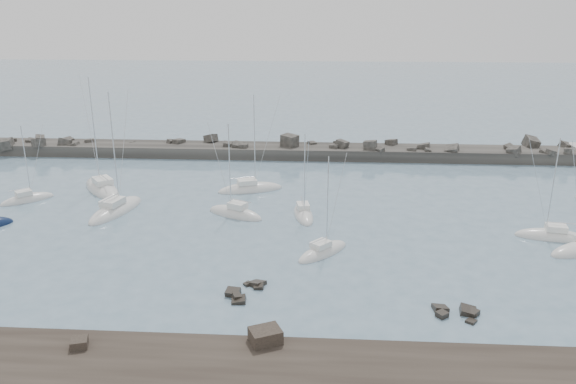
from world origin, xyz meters
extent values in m
plane|color=slate|center=(0.00, 0.00, 0.00)|extent=(400.00, 400.00, 0.00)
cube|color=black|center=(-1.24, -16.76, 0.88)|extent=(2.79, 2.57, 1.06)
cube|color=black|center=(-14.86, -18.23, 0.68)|extent=(1.49, 1.51, 0.66)
cube|color=black|center=(-3.82, -7.36, 0.06)|extent=(0.96, 0.92, 0.59)
cube|color=black|center=(-2.72, -7.89, 0.06)|extent=(0.96, 0.86, 0.89)
cube|color=black|center=(-4.85, -9.29, 0.11)|extent=(1.39, 1.32, 1.09)
cube|color=black|center=(-4.39, -10.11, 0.30)|extent=(1.01, 1.02, 0.61)
cube|color=black|center=(-2.99, -7.26, -0.07)|extent=(1.91, 1.97, 1.22)
cube|color=black|center=(-4.17, -10.39, 0.02)|extent=(1.38, 1.28, 0.99)
cube|color=black|center=(15.02, -11.03, -0.04)|extent=(1.65, 1.64, 1.21)
cube|color=black|center=(15.28, -11.21, 0.01)|extent=(1.48, 1.47, 0.83)
cube|color=black|center=(12.77, -11.78, 0.07)|extent=(1.16, 1.16, 0.80)
cube|color=black|center=(12.83, -10.67, 0.02)|extent=(1.42, 1.44, 0.98)
cube|color=black|center=(14.97, -12.45, -0.06)|extent=(1.09, 1.14, 0.56)
cube|color=#302E2B|center=(-7.50, 38.00, 0.20)|extent=(115.00, 6.00, 3.20)
cube|color=#302E2B|center=(-2.67, 37.95, 2.61)|extent=(3.25, 3.19, 2.30)
cube|color=#302E2B|center=(-10.17, 36.36, 1.88)|extent=(1.52, 1.39, 1.15)
cube|color=#302E2B|center=(4.84, 37.30, 1.82)|extent=(2.07, 2.17, 1.22)
cube|color=#302E2B|center=(-13.23, 39.16, 1.61)|extent=(1.71, 1.82, 1.20)
cube|color=#302E2B|center=(-23.67, 39.59, 1.35)|extent=(1.81, 1.71, 1.08)
cube|color=#302E2B|center=(19.69, 35.92, 1.87)|extent=(1.15, 0.97, 1.03)
cube|color=#302E2B|center=(19.35, 37.63, 1.94)|extent=(2.52, 2.23, 1.80)
cube|color=#302E2B|center=(-37.15, 38.87, 1.71)|extent=(2.02, 1.99, 1.20)
cube|color=#302E2B|center=(12.10, 35.71, 1.71)|extent=(1.79, 1.79, 1.44)
cube|color=#302E2B|center=(-23.07, 38.97, 1.94)|extent=(1.52, 1.39, 1.12)
cube|color=#302E2B|center=(33.19, 35.90, 1.97)|extent=(2.77, 2.51, 1.92)
cube|color=#302E2B|center=(5.24, 40.26, 1.95)|extent=(1.39, 1.34, 0.87)
cube|color=#302E2B|center=(-47.18, 38.29, 1.75)|extent=(1.65, 1.63, 1.41)
cube|color=#302E2B|center=(1.02, 39.68, 1.77)|extent=(1.74, 1.66, 1.00)
cube|color=#302E2B|center=(-46.25, 39.59, 1.82)|extent=(2.31, 2.29, 1.91)
cube|color=#302E2B|center=(41.52, 35.77, 2.09)|extent=(1.54, 1.60, 1.22)
cube|color=#302E2B|center=(-11.17, 36.96, 1.73)|extent=(2.09, 2.17, 2.00)
cube|color=#302E2B|center=(-50.33, 38.32, 1.91)|extent=(1.41, 1.39, 0.86)
cube|color=#302E2B|center=(14.35, 40.18, 1.99)|extent=(2.35, 2.40, 1.58)
cube|color=#302E2B|center=(5.56, 37.14, 1.38)|extent=(1.26, 1.32, 0.88)
cube|color=#302E2B|center=(-44.40, 35.51, 2.25)|extent=(2.52, 2.64, 1.98)
cube|color=#302E2B|center=(33.15, 38.02, 1.89)|extent=(1.79, 1.90, 1.76)
cube|color=#302E2B|center=(33.49, 39.91, 1.55)|extent=(1.54, 1.54, 1.24)
cube|color=#302E2B|center=(-16.35, 40.22, 2.33)|extent=(2.59, 2.52, 2.08)
cube|color=#302E2B|center=(37.93, 36.22, 1.68)|extent=(1.65, 1.61, 1.31)
cube|color=#302E2B|center=(37.38, 40.41, 2.30)|extent=(2.46, 2.88, 2.71)
cube|color=#302E2B|center=(5.94, 37.59, 2.00)|extent=(2.70, 2.32, 2.32)
cube|color=#302E2B|center=(17.25, 36.55, 1.71)|extent=(1.89, 1.96, 1.28)
cube|color=#302E2B|center=(10.54, 36.77, 2.39)|extent=(2.51, 2.28, 1.87)
cube|color=#302E2B|center=(-50.08, 35.51, 1.94)|extent=(2.73, 2.45, 2.20)
cube|color=#302E2B|center=(-21.62, 39.00, 1.89)|extent=(2.22, 2.37, 1.23)
cube|color=#302E2B|center=(38.78, 35.42, 2.01)|extent=(1.73, 1.61, 1.14)
cube|color=#302E2B|center=(-13.02, 37.35, 1.93)|extent=(1.62, 1.54, 1.39)
cube|color=#302E2B|center=(43.16, 40.44, 1.77)|extent=(2.80, 2.53, 2.13)
cube|color=#302E2B|center=(-38.93, 36.63, 1.61)|extent=(1.74, 1.86, 1.37)
cube|color=#302E2B|center=(-41.36, 39.86, 1.63)|extent=(2.29, 2.39, 1.34)
cube|color=#302E2B|center=(3.01, 38.44, 1.35)|extent=(1.33, 1.41, 0.82)
cube|color=#302E2B|center=(-40.57, 36.86, 2.02)|extent=(2.43, 2.23, 2.16)
cube|color=#302E2B|center=(23.61, 36.39, 1.93)|extent=(2.74, 2.78, 2.12)
cube|color=#302E2B|center=(-30.13, 39.30, 1.42)|extent=(1.84, 1.73, 0.91)
ellipsoid|color=silver|center=(-35.34, 13.65, 0.05)|extent=(6.28, 6.06, 1.84)
cube|color=white|center=(-35.59, 13.42, 1.15)|extent=(2.28, 2.26, 0.63)
cylinder|color=silver|center=(-34.95, 14.01, 5.33)|extent=(0.11, 0.11, 9.00)
cylinder|color=silver|center=(-35.93, 13.10, 1.73)|extent=(2.01, 1.89, 0.09)
ellipsoid|color=silver|center=(-27.27, 18.52, 0.05)|extent=(9.07, 10.24, 2.54)
cube|color=white|center=(-26.94, 18.11, 1.52)|extent=(3.48, 3.62, 0.77)
cylinder|color=silver|center=(-27.79, 19.18, 8.21)|extent=(0.13, 0.13, 14.17)
cylinder|color=silver|center=(-26.48, 17.53, 2.23)|extent=(2.70, 3.36, 0.11)
ellipsoid|color=silver|center=(-22.44, 10.41, 0.05)|extent=(5.65, 10.44, 2.45)
cube|color=white|center=(-22.57, 9.93, 1.47)|extent=(2.69, 3.23, 0.75)
cylinder|color=silver|center=(-22.22, 11.18, 7.83)|extent=(0.13, 0.13, 13.47)
cylinder|color=silver|center=(-22.76, 9.25, 2.17)|extent=(1.17, 3.87, 0.11)
ellipsoid|color=silver|center=(-6.99, 19.72, 0.05)|extent=(9.38, 5.59, 2.17)
cube|color=white|center=(-7.41, 19.58, 1.30)|extent=(2.97, 2.53, 0.66)
cylinder|color=silver|center=(-6.31, 19.96, 7.02)|extent=(0.11, 0.11, 12.10)
cylinder|color=silver|center=(-8.00, 19.37, 1.91)|extent=(3.41, 1.27, 0.09)
ellipsoid|color=silver|center=(-7.62, 10.17, 0.05)|extent=(7.80, 5.51, 2.16)
cube|color=white|center=(-7.28, 10.00, 1.35)|extent=(2.58, 2.32, 0.76)
cylinder|color=silver|center=(-8.16, 10.44, 6.07)|extent=(0.13, 0.13, 10.21)
cylinder|color=silver|center=(-6.81, 9.76, 2.05)|extent=(2.75, 1.46, 0.11)
ellipsoid|color=silver|center=(0.63, 10.46, 0.05)|extent=(3.41, 7.23, 1.88)
cube|color=white|center=(0.56, 10.80, 1.17)|extent=(1.74, 2.17, 0.63)
cylinder|color=silver|center=(0.73, 9.91, 5.54)|extent=(0.11, 0.11, 9.38)
cylinder|color=silver|center=(0.47, 11.28, 1.76)|extent=(0.61, 2.75, 0.09)
ellipsoid|color=silver|center=(3.00, -0.09, 0.05)|extent=(6.22, 6.62, 1.82)
cube|color=white|center=(2.77, -0.35, 1.12)|extent=(2.34, 2.38, 0.60)
cylinder|color=silver|center=(3.37, 0.32, 5.51)|extent=(0.10, 0.10, 9.37)
cylinder|color=silver|center=(2.44, -0.71, 1.67)|extent=(1.91, 2.13, 0.09)
ellipsoid|color=silver|center=(27.90, 5.45, 0.05)|extent=(7.87, 3.53, 2.00)
cube|color=white|center=(28.27, 5.39, 1.23)|extent=(2.34, 1.85, 0.66)
cylinder|color=silver|center=(27.30, 5.55, 6.03)|extent=(0.11, 0.11, 10.25)
cylinder|color=silver|center=(28.80, 5.31, 1.84)|extent=(3.01, 0.57, 0.09)
camera|label=1|loc=(2.68, -52.72, 24.39)|focal=35.00mm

